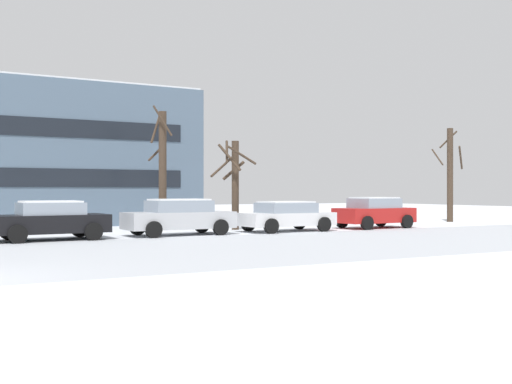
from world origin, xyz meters
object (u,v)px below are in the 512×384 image
(parked_car_silver, at_px, (179,217))
(parked_car_red, at_px, (374,212))
(parked_car_black, at_px, (51,220))
(parked_car_white, at_px, (286,216))

(parked_car_silver, distance_m, parked_car_red, 9.98)
(parked_car_black, bearing_deg, parked_car_silver, 1.12)
(parked_car_black, relative_size, parked_car_silver, 0.91)
(parked_car_black, xyz_separation_m, parked_car_silver, (4.99, 0.10, 0.02))
(parked_car_black, distance_m, parked_car_white, 9.98)
(parked_car_black, height_order, parked_car_white, parked_car_black)
(parked_car_red, bearing_deg, parked_car_white, -179.28)
(parked_car_silver, xyz_separation_m, parked_car_white, (4.99, -0.06, -0.06))
(parked_car_white, height_order, parked_car_red, parked_car_red)
(parked_car_red, bearing_deg, parked_car_silver, -179.98)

